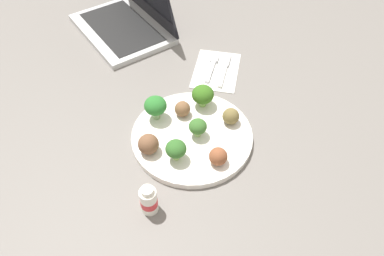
{
  "coord_description": "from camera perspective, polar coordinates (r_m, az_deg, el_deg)",
  "views": [
    {
      "loc": [
        -0.52,
        -0.14,
        0.64
      ],
      "look_at": [
        0.0,
        0.0,
        0.04
      ],
      "focal_mm": 33.52,
      "sensor_mm": 36.0,
      "label": 1
    }
  ],
  "objects": [
    {
      "name": "meatball_back_left",
      "position": [
        0.84,
        6.2,
        1.87
      ],
      "size": [
        0.04,
        0.04,
        0.04
      ],
      "primitive_type": "sphere",
      "color": "brown",
      "rests_on": "plate"
    },
    {
      "name": "laptop",
      "position": [
        1.18,
        -10.18,
        16.92
      ],
      "size": [
        0.37,
        0.39,
        0.21
      ],
      "color": "#BABABA",
      "rests_on": "ground_plane"
    },
    {
      "name": "plate",
      "position": [
        0.83,
        0.0,
        -1.28
      ],
      "size": [
        0.28,
        0.28,
        0.02
      ],
      "primitive_type": "cylinder",
      "color": "white",
      "rests_on": "ground_plane"
    },
    {
      "name": "broccoli_floret_far_rim",
      "position": [
        0.87,
        1.45,
        5.37
      ],
      "size": [
        0.05,
        0.05,
        0.06
      ],
      "color": "#97CF68",
      "rests_on": "plate"
    },
    {
      "name": "meatball_mid_left",
      "position": [
        0.78,
        -6.95,
        -2.57
      ],
      "size": [
        0.05,
        0.05,
        0.05
      ],
      "primitive_type": "sphere",
      "color": "brown",
      "rests_on": "plate"
    },
    {
      "name": "broccoli_floret_back_left",
      "position": [
        0.84,
        -5.84,
        3.5
      ],
      "size": [
        0.05,
        0.05,
        0.06
      ],
      "color": "#8DBA7A",
      "rests_on": "plate"
    },
    {
      "name": "broccoli_floret_back_right",
      "position": [
        0.76,
        -2.57,
        -3.37
      ],
      "size": [
        0.05,
        0.05,
        0.05
      ],
      "color": "#A2CB6D",
      "rests_on": "plate"
    },
    {
      "name": "fork",
      "position": [
        1.02,
        3.17,
        9.76
      ],
      "size": [
        0.12,
        0.02,
        0.01
      ],
      "color": "silver",
      "rests_on": "napkin"
    },
    {
      "name": "meatball_front_right",
      "position": [
        0.85,
        -1.52,
        3.06
      ],
      "size": [
        0.04,
        0.04,
        0.04
      ],
      "primitive_type": "sphere",
      "color": "brown",
      "rests_on": "plate"
    },
    {
      "name": "broccoli_floret_front_right",
      "position": [
        0.8,
        0.9,
        0.1
      ],
      "size": [
        0.04,
        0.04,
        0.05
      ],
      "color": "#97C372",
      "rests_on": "plate"
    },
    {
      "name": "knife",
      "position": [
        1.01,
        5.19,
        9.48
      ],
      "size": [
        0.15,
        0.02,
        0.01
      ],
      "color": "white",
      "rests_on": "napkin"
    },
    {
      "name": "meatball_near_rim",
      "position": [
        0.76,
        4.19,
        -4.52
      ],
      "size": [
        0.04,
        0.04,
        0.04
      ],
      "primitive_type": "sphere",
      "color": "brown",
      "rests_on": "plate"
    },
    {
      "name": "napkin",
      "position": [
        1.01,
        4.08,
        9.14
      ],
      "size": [
        0.18,
        0.13,
        0.01
      ],
      "primitive_type": "cube",
      "rotation": [
        0.0,
        0.0,
        0.07
      ],
      "color": "white",
      "rests_on": "ground_plane"
    },
    {
      "name": "ground_plane",
      "position": [
        0.84,
        0.0,
        -1.63
      ],
      "size": [
        4.0,
        4.0,
        0.0
      ],
      "primitive_type": "plane",
      "color": "slate"
    },
    {
      "name": "yogurt_bottle",
      "position": [
        0.71,
        -6.9,
        -11.37
      ],
      "size": [
        0.03,
        0.03,
        0.07
      ],
      "color": "white",
      "rests_on": "ground_plane"
    }
  ]
}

